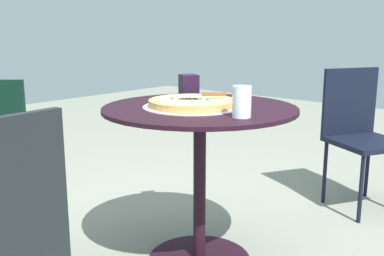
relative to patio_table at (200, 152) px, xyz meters
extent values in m
cylinder|color=black|center=(0.00, 0.00, 0.20)|extent=(0.88, 0.88, 0.02)
cylinder|color=black|center=(0.00, 0.00, -0.17)|extent=(0.06, 0.06, 0.72)
cylinder|color=silver|center=(-0.02, -0.04, 0.21)|extent=(0.44, 0.44, 0.00)
cylinder|color=tan|center=(-0.02, -0.04, 0.23)|extent=(0.39, 0.39, 0.03)
cylinder|color=beige|center=(-0.02, -0.04, 0.24)|extent=(0.33, 0.33, 0.00)
sphere|color=#27611E|center=(0.01, -0.07, 0.25)|extent=(0.01, 0.01, 0.01)
sphere|color=#2E6F27|center=(0.06, -0.03, 0.25)|extent=(0.02, 0.02, 0.02)
sphere|color=white|center=(0.01, -0.03, 0.25)|extent=(0.01, 0.01, 0.01)
sphere|color=#32642A|center=(-0.07, -0.11, 0.25)|extent=(0.01, 0.01, 0.01)
sphere|color=#E9EDC3|center=(0.04, -0.02, 0.25)|extent=(0.02, 0.02, 0.02)
cube|color=silver|center=(-0.02, -0.04, 0.26)|extent=(0.13, 0.12, 0.00)
cube|color=brown|center=(0.06, 0.02, 0.27)|extent=(0.10, 0.08, 0.02)
cylinder|color=silver|center=(0.29, -0.09, 0.27)|extent=(0.08, 0.08, 0.12)
cube|color=black|center=(-0.26, 0.22, 0.26)|extent=(0.12, 0.12, 0.11)
cube|color=black|center=(0.35, 1.18, -0.13)|extent=(0.54, 0.54, 0.03)
cube|color=black|center=(0.19, 1.27, 0.10)|extent=(0.22, 0.36, 0.42)
cylinder|color=black|center=(0.41, 0.95, -0.35)|extent=(0.02, 0.02, 0.41)
cylinder|color=black|center=(0.29, 1.41, -0.35)|extent=(0.02, 0.02, 0.41)
cylinder|color=black|center=(0.12, 1.11, -0.35)|extent=(0.02, 0.02, 0.41)
cube|color=black|center=(-0.69, -0.59, -0.12)|extent=(0.56, 0.56, 0.03)
cylinder|color=black|center=(-0.67, -0.35, -0.34)|extent=(0.02, 0.02, 0.41)
cylinder|color=black|center=(-0.46, -0.61, -0.34)|extent=(0.02, 0.02, 0.41)
camera|label=1|loc=(1.27, -1.53, 0.54)|focal=42.10mm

